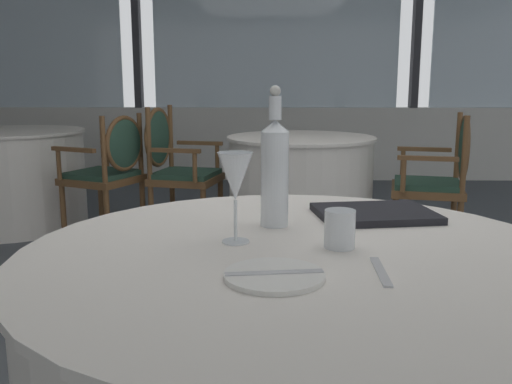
{
  "coord_description": "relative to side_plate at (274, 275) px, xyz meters",
  "views": [
    {
      "loc": [
        -0.15,
        -2.25,
        1.14
      ],
      "look_at": [
        -0.16,
        -0.93,
        0.88
      ],
      "focal_mm": 39.1,
      "sensor_mm": 36.0,
      "label": 1
    }
  ],
  "objects": [
    {
      "name": "ground_plane",
      "position": [
        0.13,
        1.23,
        -0.77
      ],
      "size": [
        14.99,
        14.99,
        0.0
      ],
      "primitive_type": "plane",
      "color": "#4C5156"
    },
    {
      "name": "side_plate",
      "position": [
        0.0,
        0.0,
        0.0
      ],
      "size": [
        0.2,
        0.2,
        0.01
      ],
      "primitive_type": "cylinder",
      "color": "white",
      "rests_on": "foreground_table"
    },
    {
      "name": "water_tumbler",
      "position": [
        0.15,
        0.2,
        0.04
      ],
      "size": [
        0.07,
        0.07,
        0.09
      ],
      "primitive_type": "cylinder",
      "color": "white",
      "rests_on": "foreground_table"
    },
    {
      "name": "water_bottle",
      "position": [
        0.01,
        0.4,
        0.14
      ],
      "size": [
        0.07,
        0.07,
        0.36
      ],
      "color": "white",
      "rests_on": "foreground_table"
    },
    {
      "name": "wine_glass",
      "position": [
        -0.09,
        0.24,
        0.15
      ],
      "size": [
        0.08,
        0.08,
        0.21
      ],
      "color": "white",
      "rests_on": "foreground_table"
    },
    {
      "name": "dining_chair_0_0",
      "position": [
        -1.12,
        2.92,
        -0.23
      ],
      "size": [
        0.61,
        0.64,
        0.92
      ],
      "rotation": [
        0.0,
        0.0,
        8.99
      ],
      "color": "brown",
      "rests_on": "ground_plane"
    },
    {
      "name": "dinner_fork",
      "position": [
        0.21,
        0.03,
        -0.0
      ],
      "size": [
        0.02,
        0.17,
        0.0
      ],
      "primitive_type": "cube",
      "rotation": [
        0.0,
        0.0,
        1.53
      ],
      "color": "silver",
      "rests_on": "foreground_table"
    },
    {
      "name": "menu_book",
      "position": [
        0.29,
        0.5,
        0.01
      ],
      "size": [
        0.35,
        0.28,
        0.02
      ],
      "primitive_type": "cube",
      "rotation": [
        0.0,
        0.0,
        0.15
      ],
      "color": "black",
      "rests_on": "foreground_table"
    },
    {
      "name": "background_table_1",
      "position": [
        0.24,
        2.86,
        -0.39
      ],
      "size": [
        1.04,
        1.04,
        0.77
      ],
      "color": "white",
      "rests_on": "ground_plane"
    },
    {
      "name": "dining_chair_1_1",
      "position": [
        -0.68,
        3.08,
        -0.21
      ],
      "size": [
        0.56,
        0.61,
        0.97
      ],
      "rotation": [
        0.0,
        0.0,
        12.33
      ],
      "color": "brown",
      "rests_on": "ground_plane"
    },
    {
      "name": "butter_knife",
      "position": [
        0.0,
        0.0,
        0.01
      ],
      "size": [
        0.19,
        0.04,
        0.0
      ],
      "primitive_type": "cube",
      "rotation": [
        0.0,
        0.0,
        0.13
      ],
      "color": "silver",
      "rests_on": "foreground_table"
    },
    {
      "name": "window_wall_far",
      "position": [
        0.13,
        5.56,
        0.38
      ],
      "size": [
        10.17,
        0.14,
        2.88
      ],
      "color": "silver",
      "rests_on": "ground_plane"
    },
    {
      "name": "dining_chair_1_0",
      "position": [
        1.16,
        2.64,
        -0.23
      ],
      "size": [
        0.56,
        0.61,
        0.94
      ],
      "rotation": [
        0.0,
        0.0,
        9.19
      ],
      "color": "brown",
      "rests_on": "ground_plane"
    },
    {
      "name": "background_table_0",
      "position": [
        -2.02,
        3.34,
        -0.39
      ],
      "size": [
        1.15,
        1.15,
        0.77
      ],
      "color": "white",
      "rests_on": "ground_plane"
    }
  ]
}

